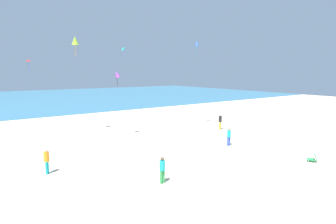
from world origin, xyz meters
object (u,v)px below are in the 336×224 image
object	(u,v)px
person_2	(220,121)
person_3	(229,136)
kite_red	(28,61)
beach_chair_far_left	(313,158)
kite_lime	(75,41)
kite_teal	(124,48)
person_0	(162,168)
kite_purple	(117,74)
person_1	(47,159)
kite_blue	(197,43)

from	to	relation	value
person_2	person_3	distance (m)	6.28
person_2	kite_red	xyz separation A→B (m)	(-15.91, 14.77, 6.40)
beach_chair_far_left	kite_lime	world-z (taller)	kite_lime
beach_chair_far_left	person_2	distance (m)	11.16
beach_chair_far_left	kite_teal	world-z (taller)	kite_teal
person_0	person_3	world-z (taller)	person_0
person_2	person_3	world-z (taller)	person_2
beach_chair_far_left	kite_teal	xyz separation A→B (m)	(0.18, 29.67, 9.43)
kite_purple	kite_teal	bearing A→B (deg)	62.50
beach_chair_far_left	person_1	bearing A→B (deg)	32.96
person_2	kite_teal	distance (m)	20.80
person_2	kite_red	size ratio (longest dim) A/B	1.16
person_1	kite_purple	bearing A→B (deg)	68.60
beach_chair_far_left	person_0	size ratio (longest dim) A/B	0.53
beach_chair_far_left	kite_purple	size ratio (longest dim) A/B	0.55
person_0	person_2	world-z (taller)	person_2
kite_lime	kite_teal	size ratio (longest dim) A/B	1.16
kite_lime	kite_teal	world-z (taller)	kite_teal
beach_chair_far_left	kite_blue	xyz separation A→B (m)	(0.93, 13.33, 8.82)
beach_chair_far_left	person_2	xyz separation A→B (m)	(2.25, 10.91, 0.71)
person_0	kite_teal	size ratio (longest dim) A/B	0.94
kite_teal	beach_chair_far_left	bearing A→B (deg)	-90.34
beach_chair_far_left	kite_red	size ratio (longest dim) A/B	0.56
kite_lime	kite_purple	size ratio (longest dim) A/B	1.26
beach_chair_far_left	kite_lime	distance (m)	22.06
kite_blue	kite_lime	bearing A→B (deg)	161.57
person_3	kite_blue	bearing A→B (deg)	173.96
kite_purple	person_2	bearing A→B (deg)	-15.33
beach_chair_far_left	person_1	distance (m)	17.31
person_0	kite_teal	xyz separation A→B (m)	(10.60, 26.77, 8.82)
person_0	kite_teal	bearing A→B (deg)	154.72
person_1	person_3	distance (m)	13.76
person_2	kite_red	distance (m)	22.63
person_2	beach_chair_far_left	bearing A→B (deg)	-30.66
kite_purple	kite_teal	world-z (taller)	kite_teal
kite_lime	kite_red	size ratio (longest dim) A/B	1.28
kite_lime	kite_blue	world-z (taller)	kite_lime
person_0	kite_red	world-z (taller)	kite_red
kite_lime	kite_purple	world-z (taller)	kite_lime
beach_chair_far_left	person_2	world-z (taller)	person_2
person_2	kite_blue	xyz separation A→B (m)	(-1.33, 2.42, 8.11)
person_3	kite_lime	world-z (taller)	kite_lime
person_2	kite_red	bearing A→B (deg)	-151.85
person_0	kite_purple	xyz separation A→B (m)	(2.31, 10.85, 4.99)
kite_lime	kite_teal	bearing A→B (deg)	48.88
person_1	kite_purple	xyz separation A→B (m)	(7.23, 5.76, 4.96)
person_3	kite_red	size ratio (longest dim) A/B	1.04
person_3	kite_purple	size ratio (longest dim) A/B	1.02
kite_teal	person_2	bearing A→B (deg)	-83.68
person_2	person_1	bearing A→B (deg)	-99.57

